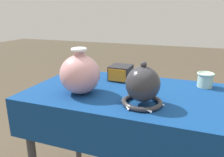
% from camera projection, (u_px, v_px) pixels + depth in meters
% --- Properties ---
extents(display_table, '(1.09, 0.62, 0.75)m').
position_uv_depth(display_table, '(130.00, 108.00, 1.17)').
color(display_table, '#38383D').
rests_on(display_table, ground_plane).
extents(vase_tall_bulbous, '(0.20, 0.20, 0.23)m').
position_uv_depth(vase_tall_bulbous, '(80.00, 74.00, 1.10)').
color(vase_tall_bulbous, '#D19399').
rests_on(vase_tall_bulbous, display_table).
extents(vase_dome_bell, '(0.20, 0.18, 0.20)m').
position_uv_depth(vase_dome_bell, '(143.00, 87.00, 0.96)').
color(vase_dome_bell, '#2D2D33').
rests_on(vase_dome_bell, display_table).
extents(mosaic_tile_box, '(0.13, 0.14, 0.09)m').
position_uv_depth(mosaic_tile_box, '(121.00, 73.00, 1.34)').
color(mosaic_tile_box, '#232328').
rests_on(mosaic_tile_box, display_table).
extents(cup_wide_slate, '(0.10, 0.10, 0.09)m').
position_uv_depth(cup_wide_slate, '(77.00, 74.00, 1.28)').
color(cup_wide_slate, slate).
rests_on(cup_wide_slate, display_table).
extents(cup_wide_celadon, '(0.09, 0.09, 0.08)m').
position_uv_depth(cup_wide_celadon, '(205.00, 79.00, 1.21)').
color(cup_wide_celadon, '#A8CCB7').
rests_on(cup_wide_celadon, display_table).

